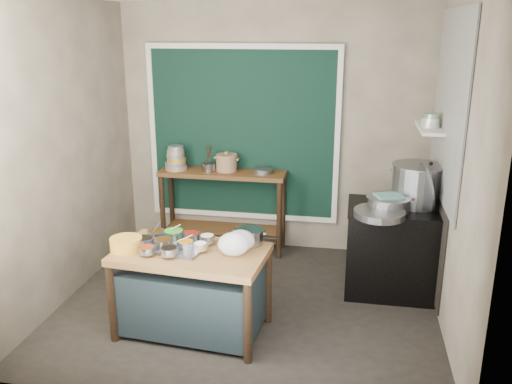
% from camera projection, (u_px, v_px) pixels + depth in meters
% --- Properties ---
extents(floor, '(3.50, 3.00, 0.02)m').
position_uv_depth(floor, '(248.00, 305.00, 5.18)').
color(floor, black).
rests_on(floor, ground).
extents(back_wall, '(3.50, 0.02, 2.80)m').
position_uv_depth(back_wall, '(273.00, 130.00, 6.18)').
color(back_wall, gray).
rests_on(back_wall, floor).
extents(left_wall, '(0.02, 3.00, 2.80)m').
position_uv_depth(left_wall, '(63.00, 154.00, 5.06)').
color(left_wall, gray).
rests_on(left_wall, floor).
extents(right_wall, '(0.02, 3.00, 2.80)m').
position_uv_depth(right_wall, '(457.00, 171.00, 4.46)').
color(right_wall, gray).
rests_on(right_wall, floor).
extents(curtain_panel, '(2.10, 0.02, 1.90)m').
position_uv_depth(curtain_panel, '(243.00, 134.00, 6.22)').
color(curtain_panel, black).
rests_on(curtain_panel, back_wall).
extents(curtain_frame, '(2.22, 0.03, 2.02)m').
position_uv_depth(curtain_frame, '(242.00, 134.00, 6.21)').
color(curtain_frame, beige).
rests_on(curtain_frame, back_wall).
extents(tile_panel, '(0.02, 1.70, 1.70)m').
position_uv_depth(tile_panel, '(449.00, 107.00, 4.84)').
color(tile_panel, '#B2B2AA').
rests_on(tile_panel, right_wall).
extents(soot_patch, '(0.01, 1.30, 1.30)m').
position_uv_depth(soot_patch, '(436.00, 223.00, 5.28)').
color(soot_patch, black).
rests_on(soot_patch, right_wall).
extents(wall_shelf, '(0.22, 0.70, 0.03)m').
position_uv_depth(wall_shelf, '(430.00, 128.00, 5.22)').
color(wall_shelf, beige).
rests_on(wall_shelf, right_wall).
extents(prep_table, '(1.31, 0.83, 0.75)m').
position_uv_depth(prep_table, '(192.00, 292.00, 4.62)').
color(prep_table, olive).
rests_on(prep_table, floor).
extents(back_counter, '(1.45, 0.40, 0.95)m').
position_uv_depth(back_counter, '(223.00, 210.00, 6.33)').
color(back_counter, '#503417').
rests_on(back_counter, floor).
extents(stove_block, '(0.90, 0.68, 0.85)m').
position_uv_depth(stove_block, '(393.00, 251.00, 5.33)').
color(stove_block, black).
rests_on(stove_block, floor).
extents(stove_top, '(0.92, 0.69, 0.03)m').
position_uv_depth(stove_top, '(396.00, 208.00, 5.20)').
color(stove_top, black).
rests_on(stove_top, stove_block).
extents(condiment_tray, '(0.61, 0.48, 0.02)m').
position_uv_depth(condiment_tray, '(174.00, 246.00, 4.57)').
color(condiment_tray, gray).
rests_on(condiment_tray, prep_table).
extents(condiment_bowls, '(0.65, 0.50, 0.07)m').
position_uv_depth(condiment_bowls, '(171.00, 241.00, 4.58)').
color(condiment_bowls, gray).
rests_on(condiment_bowls, condiment_tray).
extents(yellow_basin, '(0.28, 0.28, 0.10)m').
position_uv_depth(yellow_basin, '(126.00, 244.00, 4.53)').
color(yellow_basin, orange).
rests_on(yellow_basin, prep_table).
extents(saucepan, '(0.26, 0.26, 0.14)m').
position_uv_depth(saucepan, '(250.00, 236.00, 4.64)').
color(saucepan, gray).
rests_on(saucepan, prep_table).
extents(plastic_bag_a, '(0.30, 0.26, 0.19)m').
position_uv_depth(plastic_bag_a, '(233.00, 244.00, 4.40)').
color(plastic_bag_a, white).
rests_on(plastic_bag_a, prep_table).
extents(plastic_bag_b, '(0.25, 0.21, 0.17)m').
position_uv_depth(plastic_bag_b, '(241.00, 240.00, 4.50)').
color(plastic_bag_b, white).
rests_on(plastic_bag_b, prep_table).
extents(bowl_stack, '(0.25, 0.25, 0.28)m').
position_uv_depth(bowl_stack, '(176.00, 159.00, 6.23)').
color(bowl_stack, tan).
rests_on(bowl_stack, back_counter).
extents(utensil_cup, '(0.20, 0.20, 0.09)m').
position_uv_depth(utensil_cup, '(209.00, 167.00, 6.19)').
color(utensil_cup, gray).
rests_on(utensil_cup, back_counter).
extents(ceramic_crock, '(0.30, 0.30, 0.17)m').
position_uv_depth(ceramic_crock, '(227.00, 163.00, 6.19)').
color(ceramic_crock, '#886A4A').
rests_on(ceramic_crock, back_counter).
extents(wide_bowl, '(0.29, 0.29, 0.05)m').
position_uv_depth(wide_bowl, '(263.00, 171.00, 6.10)').
color(wide_bowl, gray).
rests_on(wide_bowl, back_counter).
extents(stock_pot, '(0.59, 0.59, 0.40)m').
position_uv_depth(stock_pot, '(417.00, 185.00, 5.20)').
color(stock_pot, gray).
rests_on(stock_pot, stove_top).
extents(pot_lid, '(0.18, 0.48, 0.47)m').
position_uv_depth(pot_lid, '(426.00, 186.00, 5.05)').
color(pot_lid, gray).
rests_on(pot_lid, stove_top).
extents(steamer, '(0.54, 0.54, 0.14)m').
position_uv_depth(steamer, '(389.00, 204.00, 5.08)').
color(steamer, gray).
rests_on(steamer, stove_top).
extents(green_cloth, '(0.29, 0.26, 0.02)m').
position_uv_depth(green_cloth, '(389.00, 196.00, 5.05)').
color(green_cloth, slate).
rests_on(green_cloth, steamer).
extents(shallow_pan, '(0.59, 0.59, 0.06)m').
position_uv_depth(shallow_pan, '(380.00, 213.00, 4.92)').
color(shallow_pan, gray).
rests_on(shallow_pan, stove_top).
extents(shelf_bowl_stack, '(0.16, 0.16, 0.13)m').
position_uv_depth(shelf_bowl_stack, '(431.00, 121.00, 5.16)').
color(shelf_bowl_stack, silver).
rests_on(shelf_bowl_stack, wall_shelf).
extents(shelf_bowl_green, '(0.16, 0.16, 0.05)m').
position_uv_depth(shelf_bowl_green, '(428.00, 121.00, 5.37)').
color(shelf_bowl_green, gray).
rests_on(shelf_bowl_green, wall_shelf).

